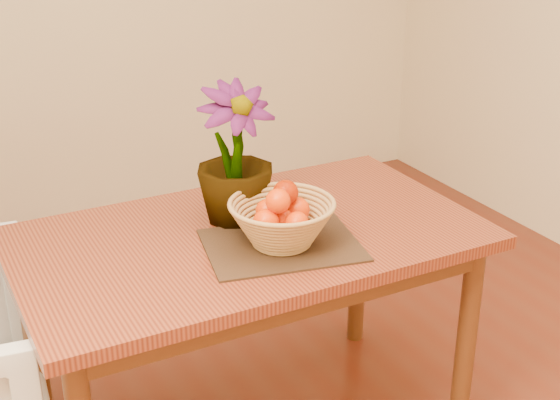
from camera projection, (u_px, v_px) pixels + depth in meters
name	position (u px, v px, depth m)	size (l,w,h in m)	color
table	(249.00, 258.00, 2.39)	(1.40, 0.80, 0.75)	brown
placemat	(282.00, 245.00, 2.27)	(0.44, 0.33, 0.01)	#382114
wicker_basket	(282.00, 225.00, 2.24)	(0.31, 0.31, 0.13)	tan
orange_pile	(282.00, 208.00, 2.23)	(0.19, 0.19, 0.13)	red
potted_plant	(235.00, 155.00, 2.35)	(0.24, 0.24, 0.43)	#1A4614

